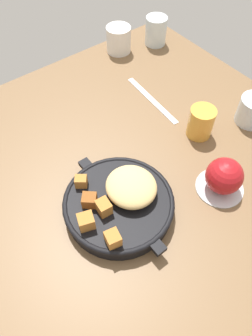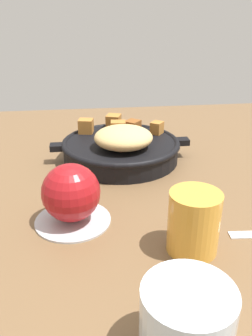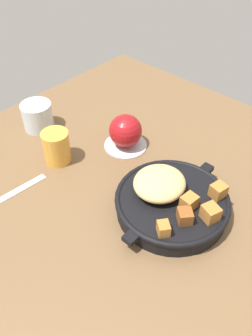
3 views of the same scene
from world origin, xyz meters
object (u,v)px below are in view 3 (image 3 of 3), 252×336
object	(u,v)px
cast_iron_skillet	(171,200)
juice_glass_amber	(57,147)
water_glass_short	(38,116)
butter_knife	(0,200)
red_apple	(125,131)

from	to	relation	value
cast_iron_skillet	juice_glass_amber	bearing A→B (deg)	100.69
water_glass_short	juice_glass_amber	bearing A→B (deg)	-109.44
cast_iron_skillet	butter_knife	xyz separation A→B (cm)	(-23.18, 29.00, -2.82)
butter_knife	red_apple	bearing A→B (deg)	-8.12
cast_iron_skillet	butter_knife	world-z (taller)	cast_iron_skillet
cast_iron_skillet	juice_glass_amber	distance (cm)	30.74
cast_iron_skillet	water_glass_short	distance (cm)	44.75
cast_iron_skillet	red_apple	world-z (taller)	red_apple
juice_glass_amber	water_glass_short	xyz separation A→B (cm)	(5.14, 14.55, -0.42)
red_apple	water_glass_short	size ratio (longest dim) A/B	1.02
water_glass_short	red_apple	bearing A→B (deg)	-66.20
cast_iron_skillet	red_apple	bearing A→B (deg)	66.16
red_apple	water_glass_short	bearing A→B (deg)	113.80
cast_iron_skillet	red_apple	xyz separation A→B (cm)	(9.60, 21.71, 1.78)
butter_knife	juice_glass_amber	distance (cm)	17.95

